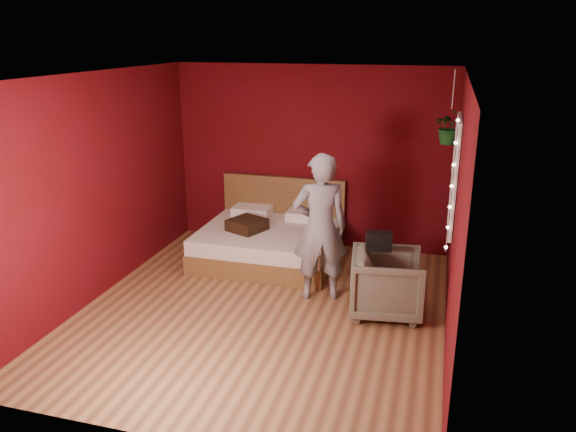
# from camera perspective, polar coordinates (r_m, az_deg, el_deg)

# --- Properties ---
(floor) EXTENTS (4.50, 4.50, 0.00)m
(floor) POSITION_cam_1_polar(r_m,az_deg,el_deg) (6.48, -2.53, -9.47)
(floor) COLOR #9B6A3E
(floor) RESTS_ON ground
(room_walls) EXTENTS (4.04, 4.54, 2.62)m
(room_walls) POSITION_cam_1_polar(r_m,az_deg,el_deg) (5.90, -2.75, 5.15)
(room_walls) COLOR #550912
(room_walls) RESTS_ON ground
(window) EXTENTS (0.05, 0.97, 1.27)m
(window) POSITION_cam_1_polar(r_m,az_deg,el_deg) (6.53, 16.54, 4.06)
(window) COLOR white
(window) RESTS_ON room_walls
(fairy_lights) EXTENTS (0.04, 0.04, 1.45)m
(fairy_lights) POSITION_cam_1_polar(r_m,az_deg,el_deg) (6.02, 16.30, 2.94)
(fairy_lights) COLOR silver
(fairy_lights) RESTS_ON room_walls
(bed) EXTENTS (1.83, 1.56, 1.01)m
(bed) POSITION_cam_1_polar(r_m,az_deg,el_deg) (7.80, -1.81, -2.47)
(bed) COLOR brown
(bed) RESTS_ON ground
(person) EXTENTS (0.74, 0.61, 1.75)m
(person) POSITION_cam_1_polar(r_m,az_deg,el_deg) (6.45, 3.28, -1.18)
(person) COLOR gray
(person) RESTS_ON ground
(armchair) EXTENTS (0.88, 0.86, 0.72)m
(armchair) POSITION_cam_1_polar(r_m,az_deg,el_deg) (6.35, 10.01, -6.78)
(armchair) COLOR #6B6954
(armchair) RESTS_ON ground
(handbag) EXTENTS (0.30, 0.19, 0.20)m
(handbag) POSITION_cam_1_polar(r_m,az_deg,el_deg) (6.26, 9.22, -2.53)
(handbag) COLOR black
(handbag) RESTS_ON armchair
(throw_pillow) EXTENTS (0.57, 0.57, 0.15)m
(throw_pillow) POSITION_cam_1_polar(r_m,az_deg,el_deg) (7.60, -4.18, -0.89)
(throw_pillow) COLOR black
(throw_pillow) RESTS_ON bed
(hanging_plant) EXTENTS (0.45, 0.41, 0.87)m
(hanging_plant) POSITION_cam_1_polar(r_m,az_deg,el_deg) (7.04, 16.15, 8.72)
(hanging_plant) COLOR silver
(hanging_plant) RESTS_ON room_walls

